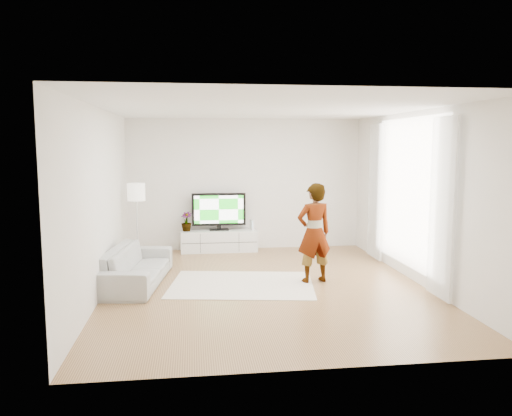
{
  "coord_description": "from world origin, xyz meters",
  "views": [
    {
      "loc": [
        -1.13,
        -7.66,
        2.24
      ],
      "look_at": [
        -0.1,
        0.4,
        1.22
      ],
      "focal_mm": 35.0,
      "sensor_mm": 36.0,
      "label": 1
    }
  ],
  "objects": [
    {
      "name": "floor",
      "position": [
        0.0,
        0.0,
        0.0
      ],
      "size": [
        6.0,
        6.0,
        0.0
      ],
      "primitive_type": "plane",
      "color": "#AB834D",
      "rests_on": "ground"
    },
    {
      "name": "ceiling",
      "position": [
        0.0,
        0.0,
        2.8
      ],
      "size": [
        6.0,
        6.0,
        0.0
      ],
      "primitive_type": "plane",
      "color": "white",
      "rests_on": "wall_back"
    },
    {
      "name": "wall_left",
      "position": [
        -2.5,
        0.0,
        1.4
      ],
      "size": [
        0.02,
        6.0,
        2.8
      ],
      "primitive_type": "cube",
      "color": "silver",
      "rests_on": "floor"
    },
    {
      "name": "wall_right",
      "position": [
        2.5,
        0.0,
        1.4
      ],
      "size": [
        0.02,
        6.0,
        2.8
      ],
      "primitive_type": "cube",
      "color": "silver",
      "rests_on": "floor"
    },
    {
      "name": "wall_back",
      "position": [
        0.0,
        3.0,
        1.4
      ],
      "size": [
        5.0,
        0.02,
        2.8
      ],
      "primitive_type": "cube",
      "color": "silver",
      "rests_on": "floor"
    },
    {
      "name": "wall_front",
      "position": [
        0.0,
        -3.0,
        1.4
      ],
      "size": [
        5.0,
        0.02,
        2.8
      ],
      "primitive_type": "cube",
      "color": "silver",
      "rests_on": "floor"
    },
    {
      "name": "window",
      "position": [
        2.48,
        0.3,
        1.45
      ],
      "size": [
        0.01,
        2.6,
        2.5
      ],
      "primitive_type": "cube",
      "color": "white",
      "rests_on": "wall_right"
    },
    {
      "name": "curtain_near",
      "position": [
        2.4,
        -1.0,
        1.35
      ],
      "size": [
        0.04,
        0.7,
        2.6
      ],
      "primitive_type": "cube",
      "color": "white",
      "rests_on": "floor"
    },
    {
      "name": "curtain_far",
      "position": [
        2.4,
        1.6,
        1.35
      ],
      "size": [
        0.04,
        0.7,
        2.6
      ],
      "primitive_type": "cube",
      "color": "white",
      "rests_on": "floor"
    },
    {
      "name": "media_console",
      "position": [
        -0.59,
        2.76,
        0.23
      ],
      "size": [
        1.61,
        0.46,
        0.45
      ],
      "color": "white",
      "rests_on": "floor"
    },
    {
      "name": "television",
      "position": [
        -0.59,
        2.79,
        0.88
      ],
      "size": [
        1.13,
        0.22,
        0.79
      ],
      "color": "black",
      "rests_on": "media_console"
    },
    {
      "name": "game_console",
      "position": [
        0.12,
        2.76,
        0.56
      ],
      "size": [
        0.08,
        0.16,
        0.22
      ],
      "rotation": [
        0.0,
        0.0,
        0.23
      ],
      "color": "white",
      "rests_on": "media_console"
    },
    {
      "name": "potted_plant",
      "position": [
        -1.27,
        2.77,
        0.65
      ],
      "size": [
        0.28,
        0.28,
        0.4
      ],
      "primitive_type": "imported",
      "rotation": [
        0.0,
        0.0,
        -0.31
      ],
      "color": "#3F7238",
      "rests_on": "media_console"
    },
    {
      "name": "rug",
      "position": [
        -0.36,
        0.15,
        0.01
      ],
      "size": [
        2.51,
        1.97,
        0.01
      ],
      "primitive_type": "cube",
      "rotation": [
        0.0,
        0.0,
        -0.16
      ],
      "color": "silver",
      "rests_on": "floor"
    },
    {
      "name": "player",
      "position": [
        0.82,
        0.16,
        0.82
      ],
      "size": [
        0.66,
        0.51,
        1.63
      ],
      "primitive_type": "imported",
      "rotation": [
        0.0,
        0.0,
        3.36
      ],
      "color": "#334772",
      "rests_on": "rug"
    },
    {
      "name": "sofa",
      "position": [
        -2.05,
        0.41,
        0.3
      ],
      "size": [
        1.08,
        2.15,
        0.6
      ],
      "primitive_type": "imported",
      "rotation": [
        0.0,
        0.0,
        1.44
      ],
      "color": "#A8A8A3",
      "rests_on": "floor"
    },
    {
      "name": "floor_lamp",
      "position": [
        -2.2,
        2.03,
        1.29
      ],
      "size": [
        0.34,
        0.34,
        1.52
      ],
      "color": "silver",
      "rests_on": "floor"
    }
  ]
}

